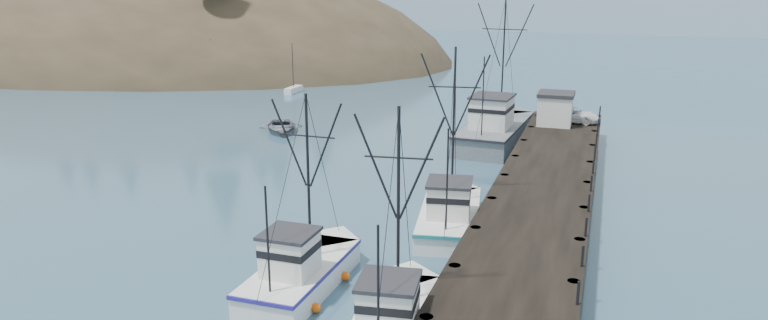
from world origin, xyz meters
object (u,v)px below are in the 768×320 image
trawler_far (450,214)px  motorboat (281,132)px  work_vessel (496,129)px  pier (545,183)px  pier_shed (555,108)px  pickup_truck (572,115)px  trawler_mid (303,270)px  trawler_near (394,320)px

trawler_far → motorboat: trawler_far is taller
work_vessel → motorboat: bearing=-174.0°
pier → work_vessel: size_ratio=2.86×
trawler_far → pier_shed: bearing=79.0°
work_vessel → pickup_truck: work_vessel is taller
pickup_truck → pier_shed: bearing=144.4°
work_vessel → pier_shed: size_ratio=4.82×
pier → trawler_far: trawler_far is taller
pickup_truck → motorboat: size_ratio=0.81×
trawler_far → pier_shed: size_ratio=3.42×
trawler_mid → motorboat: bearing=118.3°
pier_shed → pickup_truck: pier_shed is taller
trawler_far → work_vessel: size_ratio=0.71×
pier_shed → trawler_mid: bearing=-106.1°
pier_shed → motorboat: bearing=-175.3°
trawler_far → pier_shed: 22.26m
pier → work_vessel: 17.55m
pier → trawler_far: size_ratio=4.01×
pier → work_vessel: work_vessel is taller
trawler_mid → pickup_truck: trawler_mid is taller
trawler_mid → trawler_far: (4.96, 10.07, 0.00)m
trawler_far → pickup_truck: (5.60, 23.21, 1.84)m
pier → motorboat: pier is taller
trawler_far → pickup_truck: trawler_far is taller
pier_shed → pickup_truck: bearing=47.5°
pier → trawler_far: (-5.01, -5.21, -0.87)m
trawler_far → motorboat: (-20.97, 19.63, -0.82)m
trawler_mid → motorboat: (-16.01, 29.71, -0.82)m
pier_shed → pickup_truck: size_ratio=0.67×
pier_shed → motorboat: pier_shed is taller
trawler_mid → trawler_far: bearing=63.8°
trawler_mid → work_vessel: 32.11m
trawler_near → motorboat: (-21.66, 33.04, -0.82)m
trawler_mid → pickup_truck: (10.56, 33.28, 1.84)m
trawler_near → motorboat: trawler_near is taller
trawler_mid → pier_shed: 33.18m
trawler_near → work_vessel: size_ratio=0.65×
trawler_near → trawler_mid: 6.56m
trawler_mid → pier_shed: (9.18, 31.77, 2.60)m
trawler_near → pickup_truck: bearing=82.4°
pickup_truck → motorboat: pickup_truck is taller
trawler_far → trawler_near: bearing=-87.1°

